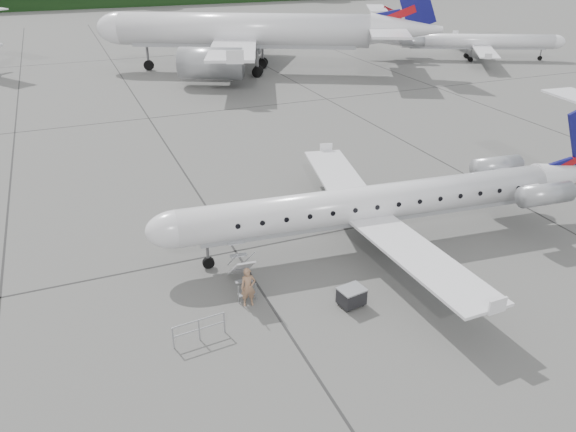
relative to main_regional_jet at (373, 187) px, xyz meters
name	(u,v)px	position (x,y,z in m)	size (l,w,h in m)	color
ground	(405,278)	(-0.11, -3.68, -3.34)	(320.00, 320.00, 0.00)	#5C5B59
main_regional_jet	(373,187)	(0.00, 0.00, 0.00)	(26.06, 18.76, 6.68)	silver
airstair	(241,269)	(-7.74, -1.52, -2.29)	(0.85, 2.53, 2.09)	silver
passenger	(248,287)	(-7.88, -2.92, -2.40)	(0.68, 0.45, 1.87)	#8C674C
safety_railing	(199,330)	(-10.54, -4.53, -2.84)	(2.20, 0.08, 1.00)	#92959A
baggage_cart	(351,296)	(-3.63, -4.72, -2.87)	(1.10, 0.89, 0.95)	black
bg_narrowbody	(243,13)	(7.55, 44.18, 3.58)	(38.58, 27.78, 13.85)	silver
bg_regional_right	(478,34)	(39.13, 39.71, 0.04)	(25.81, 18.58, 6.77)	silver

